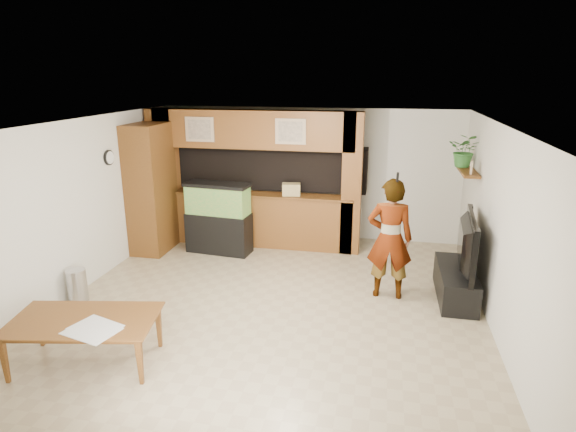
% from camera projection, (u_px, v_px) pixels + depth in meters
% --- Properties ---
extents(floor, '(6.50, 6.50, 0.00)m').
position_uv_depth(floor, '(271.00, 305.00, 6.99)').
color(floor, tan).
rests_on(floor, ground).
extents(ceiling, '(6.50, 6.50, 0.00)m').
position_uv_depth(ceiling, '(269.00, 125.00, 6.25)').
color(ceiling, white).
rests_on(ceiling, wall_back).
extents(wall_back, '(6.00, 0.00, 6.00)m').
position_uv_depth(wall_back, '(307.00, 174.00, 9.67)').
color(wall_back, beige).
rests_on(wall_back, floor).
extents(wall_left, '(0.00, 6.50, 6.50)m').
position_uv_depth(wall_left, '(75.00, 208.00, 7.19)').
color(wall_left, beige).
rests_on(wall_left, floor).
extents(wall_right, '(0.00, 6.50, 6.50)m').
position_uv_depth(wall_right, '(501.00, 234.00, 6.05)').
color(wall_right, beige).
rests_on(wall_right, floor).
extents(partition, '(4.20, 0.99, 2.60)m').
position_uv_depth(partition, '(254.00, 177.00, 9.27)').
color(partition, brown).
rests_on(partition, floor).
extents(wall_clock, '(0.05, 0.25, 0.25)m').
position_uv_depth(wall_clock, '(109.00, 158.00, 7.95)').
color(wall_clock, black).
rests_on(wall_clock, wall_left).
extents(wall_shelf, '(0.25, 0.90, 0.04)m').
position_uv_depth(wall_shelf, '(468.00, 172.00, 7.80)').
color(wall_shelf, brown).
rests_on(wall_shelf, wall_right).
extents(pantry_cabinet, '(0.59, 0.97, 2.38)m').
position_uv_depth(pantry_cabinet, '(151.00, 189.00, 8.90)').
color(pantry_cabinet, brown).
rests_on(pantry_cabinet, floor).
extents(trash_can, '(0.28, 0.28, 0.51)m').
position_uv_depth(trash_can, '(77.00, 286.00, 7.03)').
color(trash_can, '#B2B2B7').
rests_on(trash_can, floor).
extents(aquarium, '(1.19, 0.45, 1.32)m').
position_uv_depth(aquarium, '(219.00, 219.00, 8.91)').
color(aquarium, black).
rests_on(aquarium, floor).
extents(tv_stand, '(0.51, 1.38, 0.46)m').
position_uv_depth(tv_stand, '(455.00, 283.00, 7.18)').
color(tv_stand, black).
rests_on(tv_stand, floor).
extents(television, '(0.31, 1.44, 0.82)m').
position_uv_depth(television, '(460.00, 243.00, 7.00)').
color(television, black).
rests_on(television, tv_stand).
extents(photo_frame, '(0.05, 0.16, 0.21)m').
position_uv_depth(photo_frame, '(471.00, 167.00, 7.54)').
color(photo_frame, tan).
rests_on(photo_frame, wall_shelf).
extents(potted_plant, '(0.64, 0.60, 0.56)m').
position_uv_depth(potted_plant, '(465.00, 151.00, 8.03)').
color(potted_plant, '#2C6629').
rests_on(potted_plant, wall_shelf).
extents(person, '(0.67, 0.44, 1.82)m').
position_uv_depth(person, '(390.00, 239.00, 7.05)').
color(person, tan).
rests_on(person, floor).
extents(microphone, '(0.04, 0.10, 0.16)m').
position_uv_depth(microphone, '(398.00, 178.00, 6.61)').
color(microphone, black).
rests_on(microphone, person).
extents(dining_table, '(1.77, 1.19, 0.57)m').
position_uv_depth(dining_table, '(85.00, 343.00, 5.49)').
color(dining_table, brown).
rests_on(dining_table, floor).
extents(newspaper_a, '(0.60, 0.52, 0.01)m').
position_uv_depth(newspaper_a, '(95.00, 327.00, 5.25)').
color(newspaper_a, silver).
rests_on(newspaper_a, dining_table).
extents(newspaper_b, '(0.63, 0.52, 0.01)m').
position_uv_depth(newspaper_b, '(92.00, 331.00, 5.18)').
color(newspaper_b, silver).
rests_on(newspaper_b, dining_table).
extents(counter_box, '(0.37, 0.27, 0.22)m').
position_uv_depth(counter_box, '(291.00, 189.00, 9.00)').
color(counter_box, tan).
rests_on(counter_box, partition).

